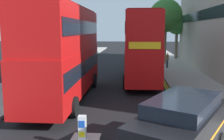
% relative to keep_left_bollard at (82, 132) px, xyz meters
% --- Properties ---
extents(sidewalk_right, '(4.00, 80.00, 0.14)m').
position_rel_keep_left_bollard_xyz_m(sidewalk_right, '(6.50, 11.88, -0.54)').
color(sidewalk_right, '#9E9991').
rests_on(sidewalk_right, ground).
extents(sidewalk_left, '(4.00, 80.00, 0.14)m').
position_rel_keep_left_bollard_xyz_m(sidewalk_left, '(-6.50, 11.88, -0.54)').
color(sidewalk_left, '#9E9991').
rests_on(sidewalk_left, ground).
extents(kerb_line_outer, '(0.10, 56.00, 0.01)m').
position_rel_keep_left_bollard_xyz_m(kerb_line_outer, '(4.40, 9.88, -0.60)').
color(kerb_line_outer, yellow).
rests_on(kerb_line_outer, ground).
extents(kerb_line_inner, '(0.10, 56.00, 0.01)m').
position_rel_keep_left_bollard_xyz_m(kerb_line_inner, '(4.24, 9.88, -0.60)').
color(kerb_line_inner, yellow).
rests_on(kerb_line_inner, ground).
extents(keep_left_bollard, '(0.36, 0.28, 1.11)m').
position_rel_keep_left_bollard_xyz_m(keep_left_bollard, '(0.00, 0.00, 0.00)').
color(keep_left_bollard, silver).
rests_on(keep_left_bollard, traffic_island).
extents(double_decker_bus_away, '(2.87, 10.83, 5.64)m').
position_rel_keep_left_bollard_xyz_m(double_decker_bus_away, '(-2.33, 6.54, 2.42)').
color(double_decker_bus_away, '#B20F0F').
rests_on(double_decker_bus_away, ground).
extents(double_decker_bus_oncoming, '(2.92, 10.84, 5.64)m').
position_rel_keep_left_bollard_xyz_m(double_decker_bus_oncoming, '(2.42, 12.84, 2.42)').
color(double_decker_bus_oncoming, '#B20F0F').
rests_on(double_decker_bus_oncoming, ground).
extents(taxi_minivan, '(3.96, 5.11, 2.12)m').
position_rel_keep_left_bollard_xyz_m(taxi_minivan, '(3.33, -0.77, 0.46)').
color(taxi_minivan, black).
rests_on(taxi_minivan, ground).
extents(pedestrian_far, '(0.34, 0.22, 1.62)m').
position_rel_keep_left_bollard_xyz_m(pedestrian_far, '(5.51, 19.58, 0.38)').
color(pedestrian_far, '#2D2D38').
rests_on(pedestrian_far, sidewalk_right).
extents(street_tree_near, '(3.97, 3.97, 7.78)m').
position_rel_keep_left_bollard_xyz_m(street_tree_near, '(5.63, 23.17, 5.30)').
color(street_tree_near, '#6B6047').
rests_on(street_tree_near, sidewalk_right).
extents(street_tree_mid, '(2.99, 2.99, 6.44)m').
position_rel_keep_left_bollard_xyz_m(street_tree_mid, '(7.93, 28.87, 4.40)').
color(street_tree_mid, '#6B6047').
rests_on(street_tree_mid, sidewalk_right).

